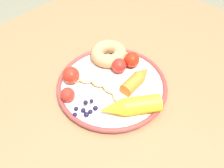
# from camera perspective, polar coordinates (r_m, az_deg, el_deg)

# --- Properties ---
(dining_table) EXTENTS (1.08, 0.87, 0.74)m
(dining_table) POSITION_cam_1_polar(r_m,az_deg,el_deg) (0.68, -1.11, -2.90)
(dining_table) COLOR #906A46
(dining_table) RESTS_ON ground_plane
(plate) EXTENTS (0.28, 0.28, 0.02)m
(plate) POSITION_cam_1_polar(r_m,az_deg,el_deg) (0.58, 0.00, -0.19)
(plate) COLOR #F4DFD2
(plate) RESTS_ON dining_table
(banana) EXTENTS (0.08, 0.17, 0.03)m
(banana) POSITION_cam_1_polar(r_m,az_deg,el_deg) (0.56, -3.86, 0.10)
(banana) COLOR beige
(banana) RESTS_ON plate
(carrot_orange) EXTENTS (0.10, 0.04, 0.03)m
(carrot_orange) POSITION_cam_1_polar(r_m,az_deg,el_deg) (0.57, 6.43, 1.24)
(carrot_orange) COLOR orange
(carrot_orange) RESTS_ON plate
(carrot_yellow) EXTENTS (0.13, 0.12, 0.04)m
(carrot_yellow) POSITION_cam_1_polar(r_m,az_deg,el_deg) (0.51, 4.62, -5.72)
(carrot_yellow) COLOR yellow
(carrot_yellow) RESTS_ON plate
(donut) EXTENTS (0.14, 0.14, 0.04)m
(donut) POSITION_cam_1_polar(r_m,az_deg,el_deg) (0.63, -0.90, 7.81)
(donut) COLOR tan
(donut) RESTS_ON plate
(blueberry_pile) EXTENTS (0.06, 0.04, 0.02)m
(blueberry_pile) POSITION_cam_1_polar(r_m,az_deg,el_deg) (0.52, -6.64, -6.41)
(blueberry_pile) COLOR #191638
(blueberry_pile) RESTS_ON plate
(tomato_near) EXTENTS (0.04, 0.04, 0.04)m
(tomato_near) POSITION_cam_1_polar(r_m,az_deg,el_deg) (0.59, 1.80, 4.72)
(tomato_near) COLOR red
(tomato_near) RESTS_ON plate
(tomato_mid) EXTENTS (0.03, 0.03, 0.03)m
(tomato_mid) POSITION_cam_1_polar(r_m,az_deg,el_deg) (0.54, -11.27, -2.68)
(tomato_mid) COLOR red
(tomato_mid) RESTS_ON plate
(tomato_far) EXTENTS (0.04, 0.04, 0.04)m
(tomato_far) POSITION_cam_1_polar(r_m,az_deg,el_deg) (0.61, 5.08, 6.17)
(tomato_far) COLOR red
(tomato_far) RESTS_ON plate
(tomato_extra) EXTENTS (0.04, 0.04, 0.04)m
(tomato_extra) POSITION_cam_1_polar(r_m,az_deg,el_deg) (0.57, -10.43, 2.24)
(tomato_extra) COLOR red
(tomato_extra) RESTS_ON plate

